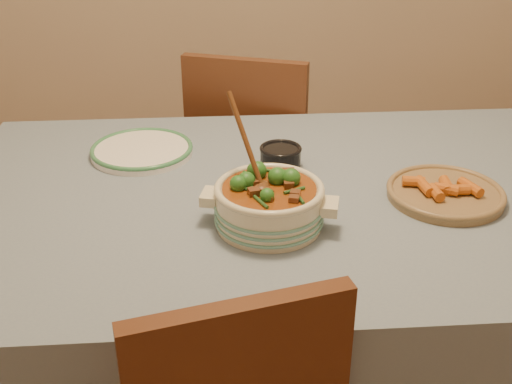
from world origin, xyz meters
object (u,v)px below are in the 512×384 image
(condiment_bowl, at_px, (281,156))
(chair_far, at_px, (253,155))
(white_plate, at_px, (142,150))
(fried_plate, at_px, (446,191))
(dining_table, at_px, (281,223))
(stew_casserole, at_px, (269,201))

(condiment_bowl, bearing_deg, chair_far, 93.37)
(white_plate, xyz_separation_m, fried_plate, (0.78, -0.32, 0.01))
(fried_plate, bearing_deg, dining_table, 171.08)
(condiment_bowl, xyz_separation_m, fried_plate, (0.39, -0.21, -0.01))
(stew_casserole, height_order, white_plate, stew_casserole)
(stew_casserole, relative_size, chair_far, 0.35)
(white_plate, distance_m, chair_far, 0.64)
(white_plate, bearing_deg, stew_casserole, -52.06)
(fried_plate, bearing_deg, chair_far, 118.06)
(fried_plate, bearing_deg, stew_casserole, -167.72)
(dining_table, bearing_deg, fried_plate, -8.92)
(stew_casserole, height_order, condiment_bowl, stew_casserole)
(dining_table, xyz_separation_m, chair_far, (-0.02, 0.73, -0.14))
(condiment_bowl, bearing_deg, white_plate, 163.72)
(stew_casserole, xyz_separation_m, chair_far, (0.02, 0.89, -0.30))
(dining_table, height_order, chair_far, chair_far)
(stew_casserole, bearing_deg, dining_table, 73.17)
(stew_casserole, distance_m, condiment_bowl, 0.31)
(white_plate, distance_m, condiment_bowl, 0.40)
(dining_table, height_order, condiment_bowl, condiment_bowl)
(dining_table, height_order, white_plate, white_plate)
(stew_casserole, height_order, fried_plate, stew_casserole)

